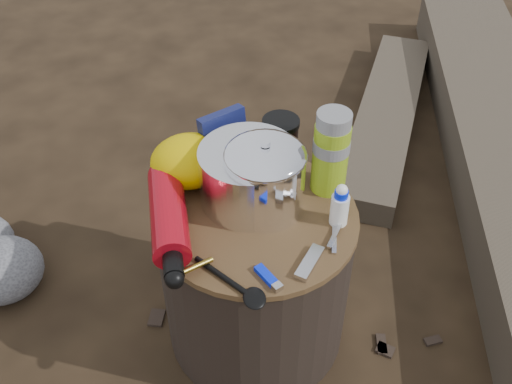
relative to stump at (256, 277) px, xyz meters
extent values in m
plane|color=black|center=(0.00, 0.00, -0.21)|extent=(60.00, 60.00, 0.00)
cylinder|color=black|center=(0.00, 0.00, 0.00)|extent=(0.45, 0.45, 0.41)
cube|color=#41382C|center=(0.96, 0.43, -0.12)|extent=(1.00, 2.05, 0.17)
cube|color=#41382C|center=(0.68, 0.77, -0.16)|extent=(0.72, 1.03, 0.09)
cylinder|color=silver|center=(0.00, 0.06, 0.27)|extent=(0.22, 0.22, 0.13)
cylinder|color=white|center=(0.03, 0.02, 0.29)|extent=(0.17, 0.17, 0.17)
cylinder|color=#8CB21A|center=(0.18, 0.05, 0.31)|extent=(0.08, 0.08, 0.20)
cylinder|color=black|center=(0.10, 0.16, 0.27)|extent=(0.08, 0.08, 0.12)
ellipsoid|color=#DEB700|center=(-0.12, 0.15, 0.27)|extent=(0.18, 0.14, 0.12)
cube|color=#12174B|center=(-0.03, 0.19, 0.28)|extent=(0.12, 0.07, 0.14)
cube|color=#0823F0|center=(-0.02, -0.17, 0.21)|extent=(0.04, 0.07, 0.01)
cube|color=silver|center=(0.07, -0.16, 0.21)|extent=(0.08, 0.09, 0.01)
cylinder|color=white|center=(0.17, -0.06, 0.25)|extent=(0.04, 0.04, 0.09)
camera|label=1|loc=(-0.22, -0.92, 1.12)|focal=42.40mm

